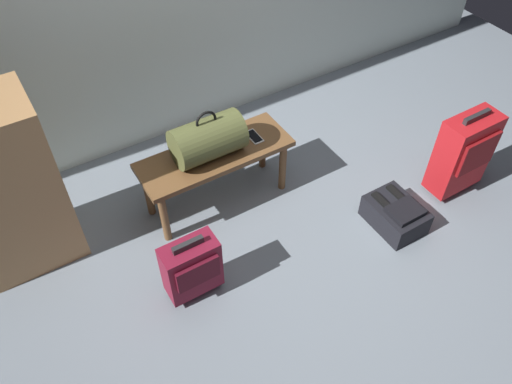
# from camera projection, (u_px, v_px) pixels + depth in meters

# --- Properties ---
(ground_plane) EXTENTS (6.60, 6.60, 0.00)m
(ground_plane) POSITION_uv_depth(u_px,v_px,m) (307.00, 254.00, 3.21)
(ground_plane) COLOR slate
(bench) EXTENTS (1.00, 0.36, 0.44)m
(bench) POSITION_uv_depth(u_px,v_px,m) (215.00, 161.00, 3.27)
(bench) COLOR brown
(bench) RESTS_ON ground
(duffel_bag_olive) EXTENTS (0.44, 0.26, 0.34)m
(duffel_bag_olive) POSITION_uv_depth(u_px,v_px,m) (208.00, 139.00, 3.11)
(duffel_bag_olive) COLOR #51562D
(duffel_bag_olive) RESTS_ON bench
(cell_phone) EXTENTS (0.07, 0.14, 0.01)m
(cell_phone) POSITION_uv_depth(u_px,v_px,m) (254.00, 137.00, 3.32)
(cell_phone) COLOR silver
(cell_phone) RESTS_ON bench
(suitcase_upright_red) EXTENTS (0.39, 0.21, 0.65)m
(suitcase_upright_red) POSITION_uv_depth(u_px,v_px,m) (463.00, 153.00, 3.36)
(suitcase_upright_red) COLOR red
(suitcase_upright_red) RESTS_ON ground
(suitcase_small_burgundy) EXTENTS (0.32, 0.18, 0.46)m
(suitcase_small_burgundy) POSITION_uv_depth(u_px,v_px,m) (192.00, 267.00, 2.85)
(suitcase_small_burgundy) COLOR maroon
(suitcase_small_burgundy) RESTS_ON ground
(backpack_dark) EXTENTS (0.28, 0.38, 0.21)m
(backpack_dark) POSITION_uv_depth(u_px,v_px,m) (395.00, 214.00, 3.32)
(backpack_dark) COLOR black
(backpack_dark) RESTS_ON ground
(side_cabinet) EXTENTS (0.56, 0.44, 1.10)m
(side_cabinet) POSITION_uv_depth(u_px,v_px,m) (7.00, 189.00, 2.84)
(side_cabinet) COLOR #A87A4C
(side_cabinet) RESTS_ON ground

